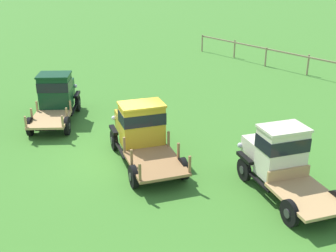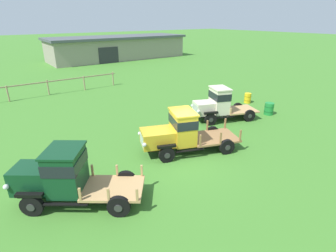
# 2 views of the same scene
# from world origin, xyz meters

# --- Properties ---
(ground_plane) EXTENTS (240.00, 240.00, 0.00)m
(ground_plane) POSITION_xyz_m (0.00, 0.00, 0.00)
(ground_plane) COLOR #3D7528
(farm_shed) EXTENTS (23.09, 7.85, 3.72)m
(farm_shed) POSITION_xyz_m (12.79, 33.46, 1.88)
(farm_shed) COLOR gray
(farm_shed) RESTS_ON ground
(paddock_fence) EXTENTS (16.39, 0.49, 1.37)m
(paddock_fence) POSITION_xyz_m (-4.27, 16.15, 0.98)
(paddock_fence) COLOR #997F60
(paddock_fence) RESTS_ON ground
(vintage_truck_foreground_near) EXTENTS (4.75, 4.07, 2.25)m
(vintage_truck_foreground_near) POSITION_xyz_m (-5.73, -0.01, 1.16)
(vintage_truck_foreground_near) COLOR black
(vintage_truck_foreground_near) RESTS_ON ground
(vintage_truck_second_in_line) EXTENTS (5.44, 3.39, 2.25)m
(vintage_truck_second_in_line) POSITION_xyz_m (0.31, 0.66, 1.12)
(vintage_truck_second_in_line) COLOR black
(vintage_truck_second_in_line) RESTS_ON ground
(vintage_truck_midrow_center) EXTENTS (4.72, 3.11, 2.29)m
(vintage_truck_midrow_center) POSITION_xyz_m (5.28, 2.76, 1.15)
(vintage_truck_midrow_center) COLOR black
(vintage_truck_midrow_center) RESTS_ON ground
(oil_drum_beside_row) EXTENTS (0.67, 0.67, 0.87)m
(oil_drum_beside_row) POSITION_xyz_m (9.12, 1.35, 0.44)
(oil_drum_beside_row) COLOR #1E7F33
(oil_drum_beside_row) RESTS_ON ground
(oil_drum_near_fence) EXTENTS (0.57, 0.57, 0.81)m
(oil_drum_near_fence) POSITION_xyz_m (10.18, 4.09, 0.41)
(oil_drum_near_fence) COLOR gold
(oil_drum_near_fence) RESTS_ON ground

